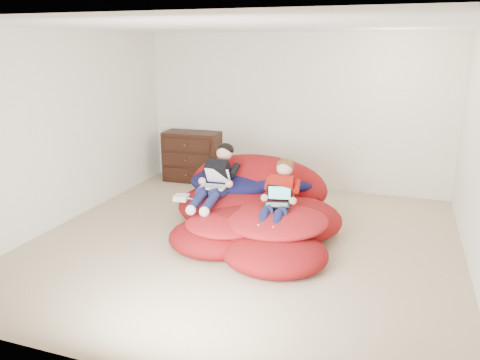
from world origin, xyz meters
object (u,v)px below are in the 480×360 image
object	(u,v)px
dresser	(192,156)
laptop_white	(215,182)
laptop_black	(278,199)
older_boy	(217,176)
younger_boy	(280,193)
beanbag_pile	(254,209)

from	to	relation	value
dresser	laptop_white	size ratio (longest dim) A/B	2.81
laptop_white	laptop_black	distance (m)	0.92
dresser	laptop_black	bearing A→B (deg)	-45.41
older_boy	younger_boy	world-z (taller)	older_boy
laptop_white	laptop_black	xyz separation A→B (m)	(0.89, -0.23, -0.07)
dresser	beanbag_pile	size ratio (longest dim) A/B	0.40
older_boy	laptop_white	world-z (taller)	older_boy
beanbag_pile	laptop_white	bearing A→B (deg)	-167.01
younger_boy	laptop_white	xyz separation A→B (m)	(-0.89, 0.17, 0.00)
beanbag_pile	older_boy	distance (m)	0.64
dresser	laptop_white	bearing A→B (deg)	-57.58
dresser	younger_boy	world-z (taller)	younger_boy
beanbag_pile	older_boy	bearing A→B (deg)	-175.13
beanbag_pile	laptop_black	world-z (taller)	beanbag_pile
dresser	laptop_black	size ratio (longest dim) A/B	2.97
laptop_white	younger_boy	bearing A→B (deg)	-10.60
beanbag_pile	laptop_white	world-z (taller)	beanbag_pile
laptop_black	dresser	bearing A→B (deg)	134.59
dresser	laptop_black	world-z (taller)	dresser
younger_boy	laptop_black	xyz separation A→B (m)	(-0.00, -0.06, -0.06)
laptop_white	older_boy	bearing A→B (deg)	90.00
younger_boy	beanbag_pile	bearing A→B (deg)	145.16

